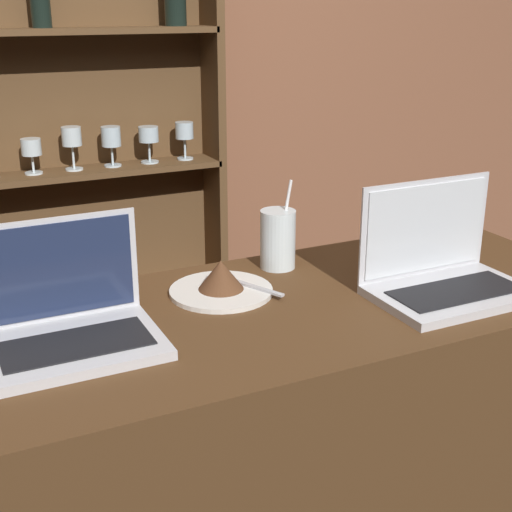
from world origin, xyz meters
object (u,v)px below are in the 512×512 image
Objects in this scene: laptop_far at (442,269)px; cake_plate at (221,282)px; water_glass at (278,239)px; laptop_near at (68,319)px.

cake_plate is at bearing 155.20° from laptop_far.
cake_plate is 0.20m from water_glass.
water_glass reaches higher than cake_plate.
laptop_far reaches higher than water_glass.
laptop_near is 0.34m from cake_plate.
cake_plate is (0.33, 0.09, -0.02)m from laptop_near.
water_glass is at bearing 130.44° from laptop_far.
laptop_near is 1.48× the size of water_glass.
laptop_far is (0.74, -0.10, 0.00)m from laptop_near.
laptop_far reaches higher than cake_plate.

